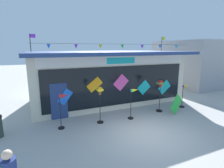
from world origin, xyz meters
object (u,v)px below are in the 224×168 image
at_px(wind_spinner_right, 185,91).
at_px(display_kite_on_ground, 176,104).
at_px(wind_spinner_left, 100,96).
at_px(kite_shop_building, 107,76).
at_px(wind_spinner_far_left, 63,103).
at_px(wind_spinner_center_right, 160,87).
at_px(wind_spinner_center_left, 133,99).

bearing_deg(wind_spinner_right, display_kite_on_ground, -151.67).
distance_m(wind_spinner_left, display_kite_on_ground, 4.71).
distance_m(wind_spinner_right, display_kite_on_ground, 1.64).
bearing_deg(kite_shop_building, display_kite_on_ground, -57.58).
bearing_deg(wind_spinner_right, wind_spinner_far_left, -179.51).
xyz_separation_m(wind_spinner_center_right, wind_spinner_right, (2.05, 0.03, -0.48)).
height_order(wind_spinner_right, display_kite_on_ground, wind_spinner_right).
bearing_deg(wind_spinner_center_right, display_kite_on_ground, -47.24).
bearing_deg(wind_spinner_far_left, kite_shop_building, 44.45).
xyz_separation_m(wind_spinner_far_left, wind_spinner_right, (7.81, 0.07, -0.24)).
xyz_separation_m(kite_shop_building, display_kite_on_ground, (2.73, -4.30, -1.25)).
xyz_separation_m(wind_spinner_center_left, wind_spinner_right, (4.10, 0.35, -0.09)).
xyz_separation_m(wind_spinner_left, wind_spinner_right, (5.98, 0.18, -0.41)).
distance_m(wind_spinner_far_left, display_kite_on_ground, 6.49).
bearing_deg(display_kite_on_ground, wind_spinner_far_left, 173.94).
height_order(kite_shop_building, wind_spinner_center_left, kite_shop_building).
height_order(kite_shop_building, wind_spinner_right, kite_shop_building).
bearing_deg(kite_shop_building, wind_spinner_center_left, -89.71).
distance_m(wind_spinner_far_left, wind_spinner_left, 1.84).
xyz_separation_m(kite_shop_building, wind_spinner_right, (4.12, -3.55, -0.79)).
xyz_separation_m(wind_spinner_right, display_kite_on_ground, (-1.39, -0.75, -0.46)).
height_order(wind_spinner_far_left, wind_spinner_left, wind_spinner_left).
distance_m(kite_shop_building, display_kite_on_ground, 5.24).
distance_m(kite_shop_building, wind_spinner_center_left, 3.97).
height_order(wind_spinner_left, wind_spinner_center_right, wind_spinner_center_right).
xyz_separation_m(wind_spinner_far_left, wind_spinner_center_left, (3.71, -0.29, -0.15)).
height_order(kite_shop_building, wind_spinner_left, kite_shop_building).
height_order(wind_spinner_center_right, display_kite_on_ground, wind_spinner_center_right).
relative_size(kite_shop_building, wind_spinner_left, 5.56).
bearing_deg(kite_shop_building, wind_spinner_far_left, -135.55).
xyz_separation_m(kite_shop_building, wind_spinner_far_left, (-3.69, -3.62, -0.55)).
bearing_deg(wind_spinner_left, wind_spinner_center_right, 2.20).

